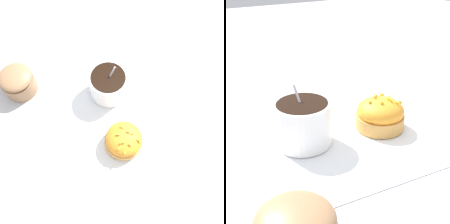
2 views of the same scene
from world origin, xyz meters
TOP-DOWN VIEW (x-y plane):
  - ground_plane at (0.00, 0.00)m, footprint 3.00×3.00m
  - paper_napkin at (0.00, 0.00)m, footprint 0.33×0.32m
  - coffee_cup at (-0.07, 0.01)m, footprint 0.09×0.12m
  - frosted_pastry at (0.07, -0.01)m, footprint 0.09×0.09m

SIDE VIEW (x-z plane):
  - ground_plane at x=0.00m, z-range 0.00..0.00m
  - paper_napkin at x=0.00m, z-range 0.00..0.00m
  - frosted_pastry at x=0.07m, z-range 0.00..0.06m
  - coffee_cup at x=-0.07m, z-range -0.01..0.09m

